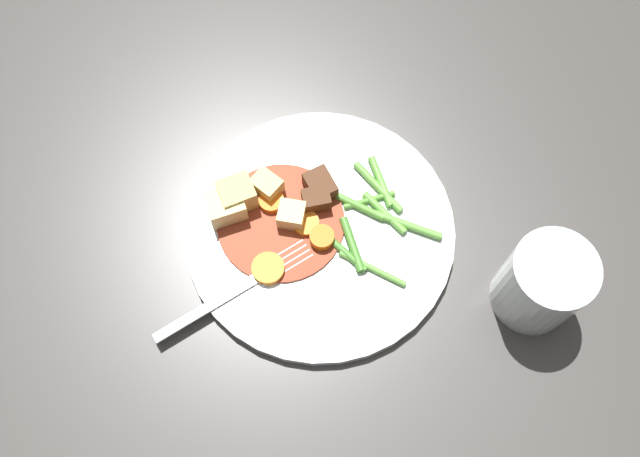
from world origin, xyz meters
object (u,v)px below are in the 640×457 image
(potato_chunk_1, at_px, (237,195))
(meat_chunk_0, at_px, (313,201))
(potato_chunk_0, at_px, (267,186))
(water_glass, at_px, (542,283))
(carrot_slice_1, at_px, (271,201))
(meat_chunk_1, at_px, (320,186))
(carrot_slice_2, at_px, (268,269))
(dinner_plate, at_px, (320,231))
(potato_chunk_3, at_px, (292,215))
(carrot_slice_0, at_px, (306,224))
(carrot_slice_3, at_px, (325,238))
(fork, at_px, (239,289))
(potato_chunk_2, at_px, (226,206))

(potato_chunk_1, bearing_deg, meat_chunk_0, 168.79)
(potato_chunk_0, height_order, meat_chunk_0, potato_chunk_0)
(meat_chunk_0, bearing_deg, water_glass, 148.15)
(carrot_slice_1, bearing_deg, meat_chunk_0, 169.16)
(potato_chunk_1, bearing_deg, meat_chunk_1, -179.67)
(carrot_slice_2, distance_m, water_glass, 0.26)
(potato_chunk_0, relative_size, meat_chunk_1, 0.88)
(dinner_plate, xyz_separation_m, potato_chunk_3, (0.03, -0.01, 0.02))
(carrot_slice_0, distance_m, meat_chunk_1, 0.04)
(carrot_slice_3, bearing_deg, fork, 23.52)
(carrot_slice_3, distance_m, fork, 0.10)
(carrot_slice_2, relative_size, potato_chunk_3, 1.25)
(fork, xyz_separation_m, water_glass, (-0.29, 0.05, 0.03))
(carrot_slice_2, height_order, potato_chunk_2, potato_chunk_2)
(dinner_plate, distance_m, potato_chunk_0, 0.07)
(carrot_slice_3, relative_size, potato_chunk_0, 0.87)
(carrot_slice_3, relative_size, meat_chunk_1, 0.77)
(potato_chunk_3, bearing_deg, carrot_slice_0, 149.15)
(carrot_slice_1, height_order, carrot_slice_3, carrot_slice_3)
(fork, bearing_deg, carrot_slice_0, -141.97)
(carrot_slice_2, xyz_separation_m, carrot_slice_3, (-0.06, -0.02, 0.00))
(potato_chunk_0, height_order, potato_chunk_1, potato_chunk_1)
(potato_chunk_1, bearing_deg, potato_chunk_3, 151.40)
(carrot_slice_1, relative_size, fork, 0.16)
(carrot_slice_2, relative_size, potato_chunk_1, 0.94)
(meat_chunk_0, bearing_deg, potato_chunk_1, -11.21)
(carrot_slice_1, distance_m, meat_chunk_0, 0.04)
(carrot_slice_1, relative_size, potato_chunk_0, 0.91)
(potato_chunk_0, xyz_separation_m, potato_chunk_3, (-0.02, 0.04, -0.00))
(potato_chunk_1, distance_m, water_glass, 0.31)
(dinner_plate, relative_size, potato_chunk_0, 9.58)
(fork, bearing_deg, potato_chunk_0, -111.38)
(carrot_slice_0, bearing_deg, carrot_slice_2, 44.29)
(carrot_slice_1, height_order, meat_chunk_1, meat_chunk_1)
(carrot_slice_1, xyz_separation_m, potato_chunk_2, (0.05, 0.00, 0.01))
(carrot_slice_2, height_order, potato_chunk_3, potato_chunk_3)
(carrot_slice_3, height_order, potato_chunk_2, potato_chunk_2)
(meat_chunk_0, distance_m, meat_chunk_1, 0.02)
(potato_chunk_3, bearing_deg, water_glass, 153.58)
(carrot_slice_0, height_order, meat_chunk_1, meat_chunk_1)
(carrot_slice_2, distance_m, meat_chunk_1, 0.10)
(potato_chunk_0, relative_size, water_glass, 0.32)
(potato_chunk_3, xyz_separation_m, meat_chunk_0, (-0.02, -0.01, -0.00))
(carrot_slice_3, xyz_separation_m, potato_chunk_2, (0.10, -0.05, 0.01))
(carrot_slice_0, distance_m, potato_chunk_0, 0.06)
(carrot_slice_3, relative_size, water_glass, 0.27)
(dinner_plate, xyz_separation_m, carrot_slice_2, (0.06, 0.04, 0.01))
(meat_chunk_0, distance_m, water_glass, 0.24)
(carrot_slice_1, height_order, potato_chunk_0, potato_chunk_0)
(carrot_slice_3, bearing_deg, potato_chunk_1, -33.99)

